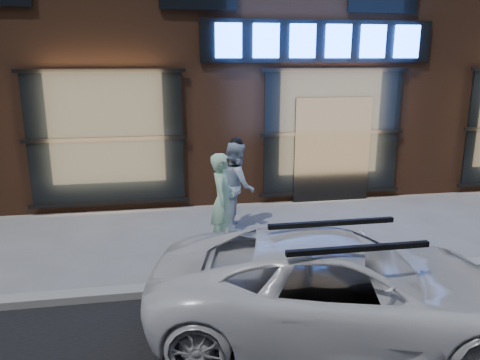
% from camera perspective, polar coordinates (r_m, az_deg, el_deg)
% --- Properties ---
extents(ground, '(90.00, 90.00, 0.00)m').
position_cam_1_polar(ground, '(7.96, 20.89, -10.50)').
color(ground, slate).
rests_on(ground, ground).
extents(curb, '(60.00, 0.25, 0.12)m').
position_cam_1_polar(curb, '(7.93, 20.93, -10.10)').
color(curb, gray).
rests_on(curb, ground).
extents(man_bowtie, '(0.54, 0.69, 1.69)m').
position_cam_1_polar(man_bowtie, '(8.13, -2.15, -2.56)').
color(man_bowtie, '#BBF6CC').
rests_on(man_bowtie, ground).
extents(man_cap, '(0.68, 0.86, 1.72)m').
position_cam_1_polar(man_cap, '(9.04, -0.44, -0.66)').
color(man_cap, silver).
rests_on(man_cap, ground).
extents(white_suv, '(4.84, 3.10, 1.24)m').
position_cam_1_polar(white_suv, '(5.78, 12.22, -12.76)').
color(white_suv, silver).
rests_on(white_suv, ground).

